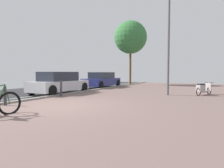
% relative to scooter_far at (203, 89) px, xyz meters
% --- Properties ---
extents(ground, '(21.00, 40.00, 0.13)m').
position_rel_scooter_far_xyz_m(ground, '(-3.58, -6.70, -0.39)').
color(ground, black).
extents(scooter_far, '(0.92, 1.56, 0.75)m').
position_rel_scooter_far_xyz_m(scooter_far, '(0.00, 0.00, 0.00)').
color(scooter_far, black).
rests_on(scooter_far, ground).
extents(parked_car_near, '(1.78, 4.24, 1.37)m').
position_rel_scooter_far_xyz_m(parked_car_near, '(-8.38, -2.80, 0.28)').
color(parked_car_near, silver).
rests_on(parked_car_near, ground).
extents(parked_car_far, '(1.83, 4.46, 1.35)m').
position_rel_scooter_far_xyz_m(parked_car_far, '(-8.44, 3.01, 0.27)').
color(parked_car_far, navy).
rests_on(parked_car_far, ground).
extents(lamp_post, '(0.20, 0.52, 6.65)m').
position_rel_scooter_far_xyz_m(lamp_post, '(-1.85, -0.97, 3.28)').
color(lamp_post, slate).
rests_on(lamp_post, ground).
extents(street_tree, '(3.53, 3.53, 6.90)m').
position_rel_scooter_far_xyz_m(street_tree, '(-7.43, 7.60, 4.75)').
color(street_tree, brown).
rests_on(street_tree, ground).
extents(bollard_near, '(0.12, 0.12, 0.76)m').
position_rel_scooter_far_xyz_m(bollard_near, '(-7.06, -7.61, 0.01)').
color(bollard_near, '#38383D').
rests_on(bollard_near, ground).
extents(bollard_far, '(0.12, 0.12, 0.89)m').
position_rel_scooter_far_xyz_m(bollard_far, '(-7.06, -4.22, 0.08)').
color(bollard_far, '#38383D').
rests_on(bollard_far, ground).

